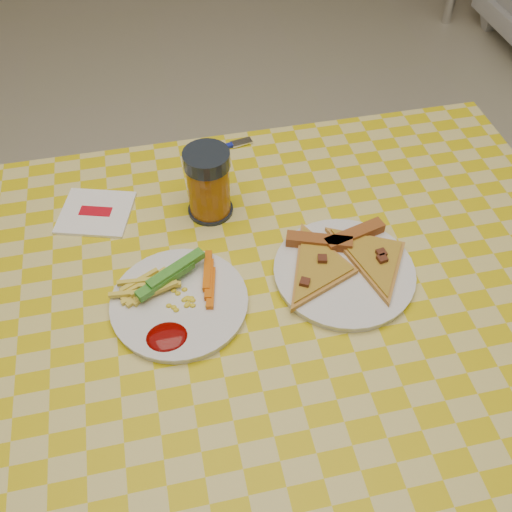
% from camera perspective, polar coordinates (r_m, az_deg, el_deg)
% --- Properties ---
extents(ground, '(8.00, 8.00, 0.00)m').
position_cam_1_polar(ground, '(1.62, -1.02, -20.33)').
color(ground, beige).
rests_on(ground, ground).
extents(table, '(1.28, 0.88, 0.76)m').
position_cam_1_polar(table, '(1.01, -1.54, -6.67)').
color(table, silver).
rests_on(table, ground).
extents(plate_left, '(0.29, 0.29, 0.01)m').
position_cam_1_polar(plate_left, '(0.95, -7.65, -4.74)').
color(plate_left, silver).
rests_on(plate_left, table).
extents(plate_right, '(0.30, 0.30, 0.01)m').
position_cam_1_polar(plate_right, '(0.99, 8.78, -1.67)').
color(plate_right, silver).
rests_on(plate_right, table).
extents(fries_veggies, '(0.20, 0.18, 0.04)m').
position_cam_1_polar(fries_veggies, '(0.94, -8.38, -3.43)').
color(fries_veggies, '#E6D349').
rests_on(fries_veggies, plate_left).
extents(pizza_slices, '(0.30, 0.26, 0.02)m').
position_cam_1_polar(pizza_slices, '(0.99, 8.77, -0.36)').
color(pizza_slices, '#C0823B').
rests_on(pizza_slices, plate_right).
extents(drink_glass, '(0.09, 0.09, 0.14)m').
position_cam_1_polar(drink_glass, '(1.05, -4.78, 7.21)').
color(drink_glass, black).
rests_on(drink_glass, table).
extents(napkin, '(0.16, 0.15, 0.01)m').
position_cam_1_polar(napkin, '(1.12, -15.72, 4.22)').
color(napkin, white).
rests_on(napkin, table).
extents(fork, '(0.14, 0.04, 0.01)m').
position_cam_1_polar(fork, '(1.23, -3.56, 10.76)').
color(fork, navy).
rests_on(fork, table).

